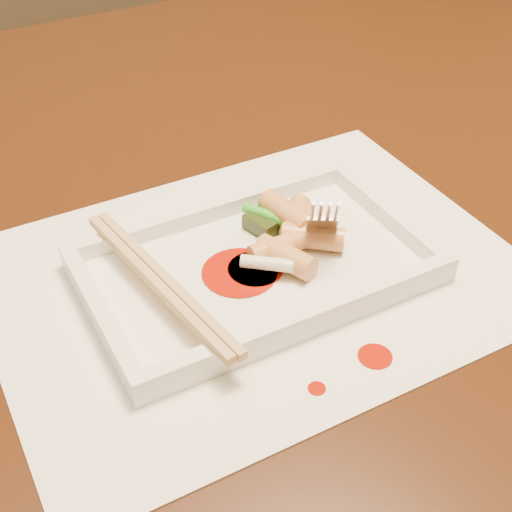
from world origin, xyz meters
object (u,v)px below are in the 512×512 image
placemat (256,275)px  table (218,259)px  fork (326,150)px  plate_base (256,270)px  chopstick_a (155,282)px

placemat → table: bearing=76.6°
table → fork: bearing=-74.2°
table → placemat: placemat is taller
placemat → plate_base: 0.00m
fork → chopstick_a: bearing=-173.2°
plate_base → table: bearing=76.6°
chopstick_a → plate_base: bearing=0.0°
plate_base → chopstick_a: (-0.08, 0.00, 0.02)m
fork → plate_base: bearing=-165.6°
chopstick_a → fork: bearing=6.8°
chopstick_a → placemat: bearing=0.0°
table → fork: size_ratio=10.00×
plate_base → fork: (0.07, 0.02, 0.08)m
placemat → plate_base: bearing=0.0°
table → chopstick_a: bearing=-128.9°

